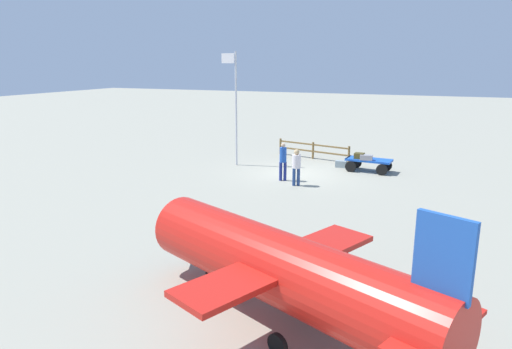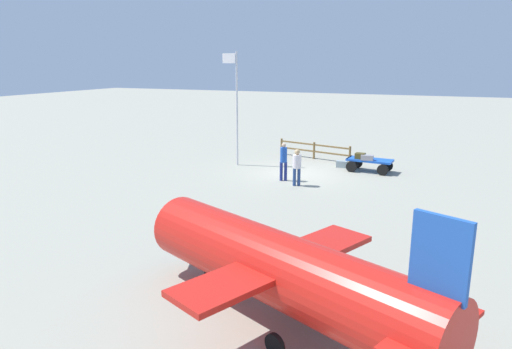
{
  "view_description": "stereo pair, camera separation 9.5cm",
  "coord_description": "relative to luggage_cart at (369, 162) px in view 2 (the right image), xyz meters",
  "views": [
    {
      "loc": [
        -6.59,
        21.06,
        5.29
      ],
      "look_at": [
        -0.36,
        6.0,
        1.33
      ],
      "focal_mm": 32.41,
      "sensor_mm": 36.0,
      "label": 1
    },
    {
      "loc": [
        -6.68,
        21.02,
        5.29
      ],
      "look_at": [
        -0.36,
        6.0,
        1.33
      ],
      "focal_mm": 32.41,
      "sensor_mm": 36.0,
      "label": 2
    }
  ],
  "objects": [
    {
      "name": "ground_plane",
      "position": [
        3.19,
        1.79,
        -0.47
      ],
      "size": [
        120.0,
        120.0,
        0.0
      ],
      "primitive_type": "plane",
      "color": "gray"
    },
    {
      "name": "luggage_cart",
      "position": [
        0.0,
        0.0,
        0.0
      ],
      "size": [
        2.27,
        1.31,
        0.64
      ],
      "color": "blue",
      "rests_on": "ground"
    },
    {
      "name": "suitcase_navy",
      "position": [
        0.44,
        0.12,
        0.32
      ],
      "size": [
        0.49,
        0.43,
        0.29
      ],
      "color": "#453C19",
      "rests_on": "luggage_cart"
    },
    {
      "name": "suitcase_olive",
      "position": [
        0.06,
        0.32,
        0.3
      ],
      "size": [
        0.61,
        0.37,
        0.25
      ],
      "color": "gray",
      "rests_on": "luggage_cart"
    },
    {
      "name": "suitcase_dark",
      "position": [
        1.44,
        -0.38,
        -0.29
      ],
      "size": [
        0.58,
        0.3,
        0.35
      ],
      "color": "gray",
      "rests_on": "ground"
    },
    {
      "name": "worker_lead",
      "position": [
        2.49,
        3.97,
        0.5
      ],
      "size": [
        0.52,
        0.52,
        1.62
      ],
      "color": "navy",
      "rests_on": "ground"
    },
    {
      "name": "worker_trailing",
      "position": [
        3.33,
        3.35,
        0.53
      ],
      "size": [
        0.41,
        0.41,
        1.75
      ],
      "color": "navy",
      "rests_on": "ground"
    },
    {
      "name": "airplane_near",
      "position": [
        -0.31,
        14.5,
        0.73
      ],
      "size": [
        8.0,
        4.95,
        3.14
      ],
      "color": "red",
      "rests_on": "ground"
    },
    {
      "name": "flagpole",
      "position": [
        6.76,
        1.14,
        2.87
      ],
      "size": [
        0.87,
        0.14,
        5.84
      ],
      "color": "silver",
      "rests_on": "ground"
    },
    {
      "name": "wooden_fence",
      "position": [
        3.39,
        -1.98,
        0.09
      ],
      "size": [
        4.36,
        1.13,
        0.95
      ],
      "color": "brown",
      "rests_on": "ground"
    }
  ]
}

